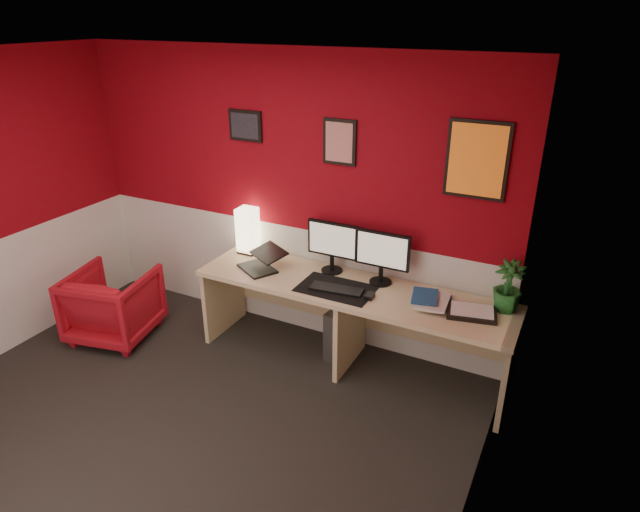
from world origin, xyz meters
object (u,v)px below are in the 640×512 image
(zen_tray, at_px, (472,312))
(potted_plant, at_px, (508,286))
(shoji_lamp, at_px, (248,232))
(monitor_left, at_px, (332,239))
(armchair, at_px, (113,304))
(laptop, at_px, (257,258))
(monitor_right, at_px, (382,250))
(desk, at_px, (350,327))
(pc_tower, at_px, (346,329))

(zen_tray, distance_m, potted_plant, 0.32)
(shoji_lamp, xyz_separation_m, zen_tray, (2.07, -0.21, -0.18))
(monitor_left, bearing_deg, armchair, -157.78)
(laptop, height_order, monitor_right, monitor_right)
(monitor_right, distance_m, potted_plant, 0.98)
(laptop, bearing_deg, monitor_left, 53.61)
(shoji_lamp, relative_size, laptop, 1.21)
(armchair, bearing_deg, shoji_lamp, -154.14)
(desk, bearing_deg, monitor_left, 143.39)
(monitor_right, bearing_deg, shoji_lamp, 178.40)
(potted_plant, relative_size, pc_tower, 0.86)
(shoji_lamp, distance_m, zen_tray, 2.08)
(pc_tower, bearing_deg, monitor_left, 167.40)
(potted_plant, bearing_deg, monitor_left, 179.51)
(monitor_left, distance_m, armchair, 2.09)
(zen_tray, bearing_deg, pc_tower, 172.42)
(laptop, distance_m, monitor_left, 0.66)
(zen_tray, distance_m, armchair, 3.13)
(monitor_left, relative_size, zen_tray, 1.66)
(potted_plant, bearing_deg, monitor_right, -179.72)
(laptop, bearing_deg, armchair, -129.01)
(desk, xyz_separation_m, laptop, (-0.85, -0.06, 0.47))
(shoji_lamp, distance_m, monitor_left, 0.85)
(monitor_right, bearing_deg, monitor_left, 177.81)
(shoji_lamp, relative_size, pc_tower, 0.89)
(shoji_lamp, bearing_deg, pc_tower, -3.78)
(zen_tray, bearing_deg, monitor_left, 171.23)
(monitor_left, bearing_deg, potted_plant, -0.49)
(shoji_lamp, distance_m, monitor_right, 1.30)
(monitor_right, xyz_separation_m, pc_tower, (-0.28, -0.03, -0.80))
(shoji_lamp, height_order, potted_plant, shoji_lamp)
(laptop, height_order, pc_tower, laptop)
(monitor_right, distance_m, zen_tray, 0.84)
(laptop, bearing_deg, pc_tower, 45.40)
(monitor_right, distance_m, armchair, 2.49)
(potted_plant, bearing_deg, desk, -170.79)
(shoji_lamp, distance_m, potted_plant, 2.27)
(desk, relative_size, shoji_lamp, 6.50)
(monitor_right, bearing_deg, zen_tray, -12.47)
(laptop, distance_m, potted_plant, 2.02)
(monitor_left, height_order, pc_tower, monitor_left)
(laptop, bearing_deg, shoji_lamp, 163.79)
(monitor_left, distance_m, monitor_right, 0.44)
(potted_plant, relative_size, armchair, 0.55)
(zen_tray, distance_m, pc_tower, 1.18)
(laptop, bearing_deg, potted_plant, 36.61)
(desk, distance_m, laptop, 0.97)
(shoji_lamp, relative_size, zen_tray, 1.14)
(laptop, bearing_deg, monitor_right, 42.84)
(desk, height_order, monitor_left, monitor_left)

